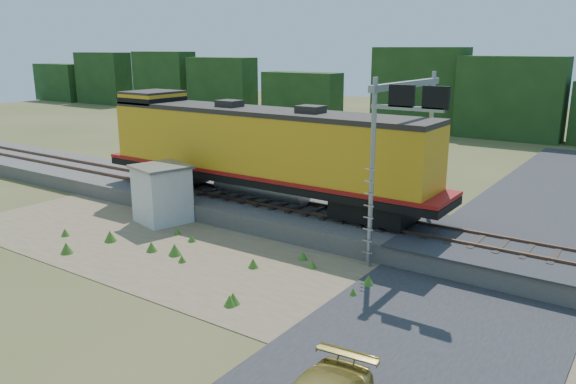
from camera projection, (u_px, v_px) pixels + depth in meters
The scene contains 10 objects.
ground at pixel (249, 275), 20.12m from camera, with size 140.00×140.00×0.00m, color #475123.
ballast at pixel (334, 223), 24.80m from camera, with size 70.00×5.00×0.80m, color slate.
rails at pixel (334, 213), 24.68m from camera, with size 70.00×1.54×0.16m.
dirt_shoulder at pixel (217, 259), 21.62m from camera, with size 26.00×8.00×0.03m, color #8C7754.
road at pixel (447, 317), 16.84m from camera, with size 7.00×66.00×0.86m.
tree_line_north at pixel (516, 104), 49.62m from camera, with size 130.00×3.00×6.50m.
weed_clumps at pixel (181, 255), 22.13m from camera, with size 15.00×6.20×0.56m, color #3F7421, non-canonical shape.
locomotive at pixel (256, 149), 26.44m from camera, with size 18.37×2.80×4.74m.
shed at pixel (162, 194), 25.95m from camera, with size 2.78×2.78×2.71m.
signal_gantry at pixel (407, 122), 21.15m from camera, with size 2.75×6.20×6.95m.
Camera 1 is at (11.80, -14.62, 7.93)m, focal length 35.00 mm.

